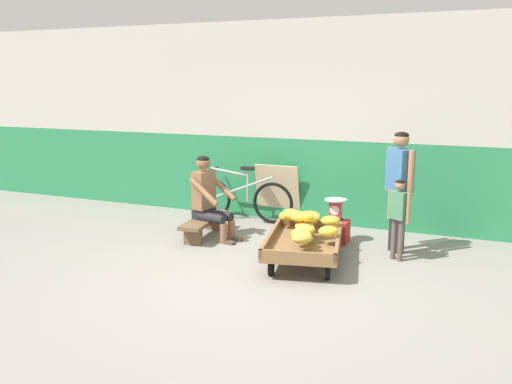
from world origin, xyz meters
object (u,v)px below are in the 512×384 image
object	(u,v)px
low_bench	(204,223)
plastic_crate	(335,231)
weighing_scale	(336,209)
banana_cart	(304,243)
customer_child	(399,211)
shopping_bag	(329,241)
vendor_seated	(209,198)
customer_adult	(399,178)
bicycle_near_left	(241,198)
sign_board	(278,192)

from	to	relation	value
low_bench	plastic_crate	distance (m)	1.80
plastic_crate	weighing_scale	size ratio (longest dim) A/B	1.20
banana_cart	customer_child	size ratio (longest dim) A/B	1.59
customer_child	shopping_bag	size ratio (longest dim) A/B	4.13
weighing_scale	shopping_bag	size ratio (longest dim) A/B	1.25
low_bench	plastic_crate	size ratio (longest dim) A/B	3.12
banana_cart	vendor_seated	bearing A→B (deg)	161.98
plastic_crate	customer_adult	world-z (taller)	customer_adult
banana_cart	shopping_bag	bearing A→B (deg)	76.66
customer_child	weighing_scale	bearing A→B (deg)	153.34
weighing_scale	customer_adult	distance (m)	0.97
customer_adult	low_bench	bearing A→B (deg)	-172.17
low_bench	bicycle_near_left	xyz separation A→B (m)	(0.11, 1.02, 0.15)
customer_adult	bicycle_near_left	bearing A→B (deg)	164.77
banana_cart	plastic_crate	world-z (taller)	banana_cart
banana_cart	plastic_crate	xyz separation A→B (m)	(0.12, 0.98, -0.09)
shopping_bag	sign_board	bearing A→B (deg)	134.06
customer_child	bicycle_near_left	bearing A→B (deg)	158.27
plastic_crate	customer_child	world-z (taller)	customer_child
low_bench	vendor_seated	size ratio (longest dim) A/B	0.98
banana_cart	low_bench	world-z (taller)	banana_cart
plastic_crate	low_bench	bearing A→B (deg)	-165.08
vendor_seated	shopping_bag	distance (m)	1.74
banana_cart	bicycle_near_left	xyz separation A→B (m)	(-1.51, 1.54, 0.11)
banana_cart	customer_child	bearing A→B (deg)	28.03
plastic_crate	customer_adult	size ratio (longest dim) A/B	0.24
banana_cart	weighing_scale	bearing A→B (deg)	82.91
low_bench	vendor_seated	bearing A→B (deg)	-10.41
bicycle_near_left	customer_child	world-z (taller)	customer_child
plastic_crate	bicycle_near_left	bearing A→B (deg)	161.13
bicycle_near_left	low_bench	bearing A→B (deg)	-96.05
customer_child	low_bench	bearing A→B (deg)	-179.57
low_bench	plastic_crate	world-z (taller)	plastic_crate
customer_adult	sign_board	bearing A→B (deg)	154.50
banana_cart	sign_board	distance (m)	2.08
vendor_seated	plastic_crate	distance (m)	1.77
bicycle_near_left	sign_board	bearing A→B (deg)	27.95
customer_adult	customer_child	world-z (taller)	customer_adult
low_bench	vendor_seated	xyz separation A→B (m)	(0.09, -0.02, 0.37)
bicycle_near_left	customer_adult	world-z (taller)	customer_adult
customer_child	shopping_bag	bearing A→B (deg)	175.14
sign_board	customer_adult	xyz separation A→B (m)	(1.96, -0.94, 0.51)
customer_adult	weighing_scale	bearing A→B (deg)	172.42
banana_cart	low_bench	distance (m)	1.70
low_bench	vendor_seated	distance (m)	0.38
banana_cart	weighing_scale	xyz separation A→B (m)	(0.12, 0.98, 0.21)
shopping_bag	vendor_seated	bearing A→B (deg)	-176.29
low_bench	customer_adult	xyz separation A→B (m)	(2.57, 0.35, 0.75)
vendor_seated	weighing_scale	world-z (taller)	vendor_seated
banana_cart	low_bench	xyz separation A→B (m)	(-1.62, 0.52, -0.04)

